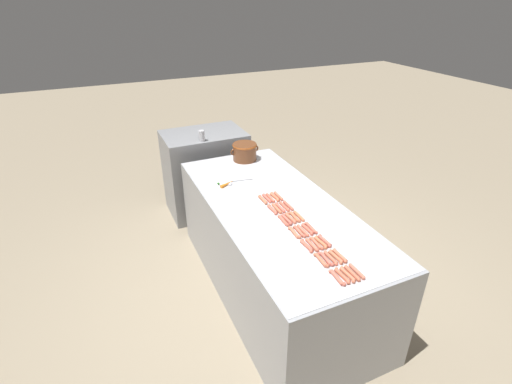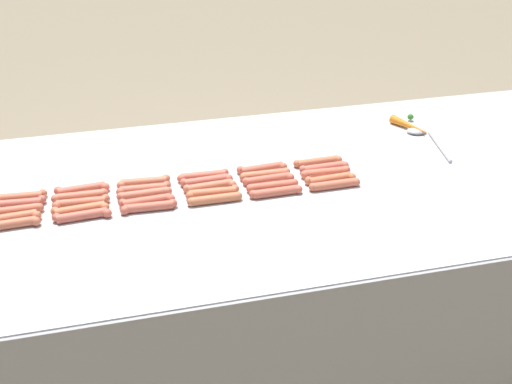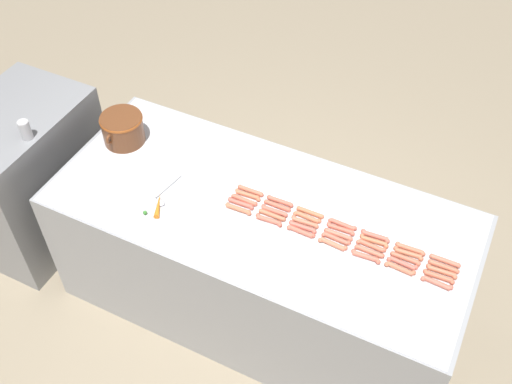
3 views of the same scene
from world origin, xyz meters
name	(u,v)px [view 1 (image 1 of 3)]	position (x,y,z in m)	size (l,w,h in m)	color
ground_plane	(273,286)	(0.00, 0.00, 0.00)	(20.00, 20.00, 0.00)	gray
griddle_counter	(274,248)	(0.00, 0.00, 0.46)	(1.05, 2.40, 0.92)	#9EA0A5
back_cabinet	(206,172)	(-0.11, 1.69, 0.52)	(0.97, 0.65, 1.04)	gray
hot_dog_0	(337,278)	(-0.07, -1.01, 0.94)	(0.04, 0.16, 0.03)	#D36A56
hot_dog_1	(321,260)	(-0.07, -0.82, 0.94)	(0.04, 0.16, 0.03)	#D06D4F
hot_dog_2	(307,246)	(-0.07, -0.64, 0.94)	(0.04, 0.16, 0.03)	#D56550
hot_dog_3	(294,233)	(-0.07, -0.45, 0.94)	(0.04, 0.16, 0.03)	#D67254
hot_dog_4	(283,221)	(-0.07, -0.27, 0.94)	(0.03, 0.16, 0.03)	#CF6450
hot_dog_5	(272,209)	(-0.07, -0.08, 0.94)	(0.04, 0.16, 0.03)	#D36550
hot_dog_6	(263,200)	(-0.07, 0.10, 0.94)	(0.03, 0.16, 0.03)	#CF6F4E
hot_dog_7	(342,276)	(-0.03, -1.01, 0.94)	(0.03, 0.16, 0.03)	#D2694D
hot_dog_8	(326,259)	(-0.03, -0.82, 0.94)	(0.04, 0.16, 0.03)	#CC6454
hot_dog_9	(312,245)	(-0.03, -0.64, 0.94)	(0.03, 0.16, 0.03)	#D46D53
hot_dog_10	(299,231)	(-0.03, -0.46, 0.94)	(0.03, 0.16, 0.03)	#C96751
hot_dog_11	(287,219)	(-0.04, -0.27, 0.94)	(0.03, 0.16, 0.03)	#D26454
hot_dog_12	(277,208)	(-0.03, -0.08, 0.94)	(0.03, 0.16, 0.03)	#CE7251
hot_dog_13	(267,198)	(-0.03, 0.11, 0.94)	(0.03, 0.16, 0.03)	#CC6453
hot_dog_14	(348,274)	(0.01, -1.01, 0.94)	(0.03, 0.16, 0.03)	#D57152
hot_dog_15	(331,258)	(0.01, -0.82, 0.94)	(0.03, 0.16, 0.03)	#CC694E
hot_dog_16	(316,243)	(0.01, -0.64, 0.94)	(0.03, 0.16, 0.03)	#CE694F
hot_dog_17	(303,230)	(0.00, -0.46, 0.94)	(0.03, 0.16, 0.03)	#CE6C55
hot_dog_18	(291,218)	(0.00, -0.26, 0.94)	(0.04, 0.16, 0.03)	#CC7154
hot_dog_19	(280,207)	(0.00, -0.08, 0.94)	(0.03, 0.16, 0.03)	#D06450
hot_dog_20	(271,198)	(0.00, 0.10, 0.94)	(0.03, 0.16, 0.03)	#D5674F
hot_dog_21	(352,273)	(0.04, -1.01, 0.94)	(0.03, 0.16, 0.03)	#CF694D
hot_dog_22	(336,257)	(0.04, -0.83, 0.94)	(0.04, 0.16, 0.03)	#CB6F4F
hot_dog_23	(321,242)	(0.04, -0.64, 0.94)	(0.04, 0.16, 0.03)	#D5724D
hot_dog_24	(307,229)	(0.04, -0.46, 0.94)	(0.03, 0.16, 0.03)	#D2644F
hot_dog_25	(295,217)	(0.04, -0.26, 0.94)	(0.03, 0.16, 0.03)	#D4704D
hot_dog_26	(284,206)	(0.04, -0.08, 0.94)	(0.03, 0.16, 0.03)	#CE654E
hot_dog_27	(275,197)	(0.04, 0.10, 0.94)	(0.04, 0.16, 0.03)	#D6704E
hot_dog_28	(357,271)	(0.08, -1.01, 0.94)	(0.03, 0.16, 0.03)	#D16F56
hot_dog_29	(340,256)	(0.08, -0.83, 0.94)	(0.03, 0.16, 0.03)	#D06D50
hot_dog_30	(325,241)	(0.08, -0.64, 0.94)	(0.04, 0.16, 0.03)	#CF6452
hot_dog_31	(311,228)	(0.08, -0.45, 0.94)	(0.03, 0.16, 0.03)	#CF6450
hot_dog_32	(299,216)	(0.08, -0.26, 0.94)	(0.03, 0.16, 0.03)	#D4724C
hot_dog_33	(288,205)	(0.08, -0.08, 0.94)	(0.03, 0.16, 0.03)	#CE644F
hot_dog_34	(278,196)	(0.08, 0.10, 0.94)	(0.03, 0.16, 0.03)	#D36B4F
bean_pot	(245,151)	(0.13, 1.00, 1.03)	(0.32, 0.26, 0.19)	brown
serving_spoon	(234,182)	(-0.18, 0.53, 0.93)	(0.27, 0.09, 0.02)	#B7B7BC
carrot	(227,184)	(-0.25, 0.51, 0.94)	(0.17, 0.10, 0.03)	orange
soda_can	(202,136)	(-0.21, 1.43, 1.10)	(0.07, 0.07, 0.13)	#BCBCC1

